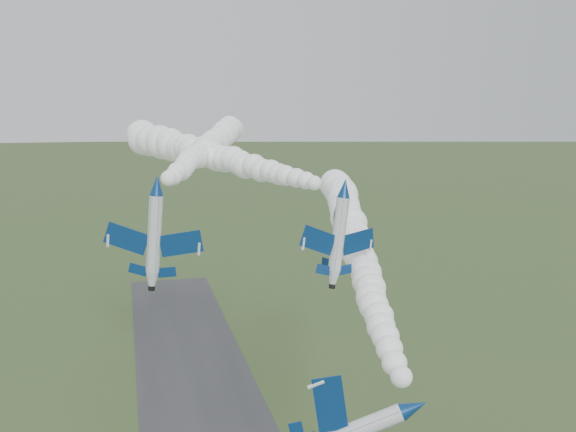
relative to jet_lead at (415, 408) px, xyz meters
The scene contains 6 objects.
jet_lead is the anchor object (origin of this frame).
smoke_trail_jet_lead 41.71m from the jet_lead, 75.74° to the left, with size 5.82×78.58×5.82m, color white, non-canonical shape.
jet_pair_left 34.99m from the jet_lead, 121.05° to the left, with size 10.53×12.29×3.12m.
smoke_trail_jet_pair_left 66.01m from the jet_lead, 95.73° to the left, with size 5.00×69.27×5.00m, color white, non-canonical shape.
jet_pair_right 30.98m from the jet_lead, 81.34° to the left, with size 10.57×12.32×3.32m.
smoke_trail_jet_pair_right 60.83m from the jet_lead, 96.91° to the left, with size 5.82×60.06×5.82m, color white, non-canonical shape.
Camera 1 is at (-12.42, -46.47, 56.51)m, focal length 40.00 mm.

